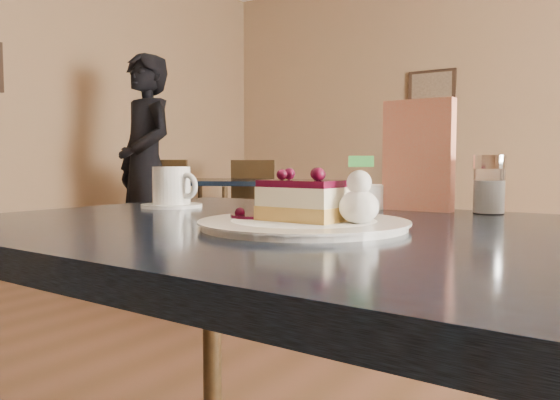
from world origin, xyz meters
The scene contains 11 objects.
main_table centered at (-0.08, 0.09, 0.75)m, with size 1.36×0.92×0.83m.
dessert_plate centered at (-0.09, 0.03, 0.84)m, with size 0.34×0.34×0.01m, color white.
cheesecake_slice centered at (-0.09, 0.03, 0.88)m, with size 0.14×0.10×0.07m.
whipped_cream centered at (0.01, 0.04, 0.87)m, with size 0.06×0.06×0.05m.
berry_sauce centered at (-0.18, 0.03, 0.85)m, with size 0.09×0.09×0.01m, color #43041A.
coffee_set centered at (-0.56, 0.21, 0.88)m, with size 0.15×0.14×0.10m.
menu_card centered at (-0.04, 0.44, 0.95)m, with size 0.16×0.03×0.24m, color #CFB18D.
sugar_shaker centered at (0.11, 0.45, 0.89)m, with size 0.07×0.07×0.12m.
napkin_stack centered at (-0.18, 0.41, 0.86)m, with size 0.13×0.13×0.06m, color white.
bg_table_far_left centered at (-2.94, 3.11, 0.07)m, with size 1.28×1.89×1.25m.
patron centered at (-2.94, 2.31, 0.90)m, with size 0.66×0.43×1.80m, color black.
Camera 1 is at (0.37, -0.73, 0.94)m, focal length 35.00 mm.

